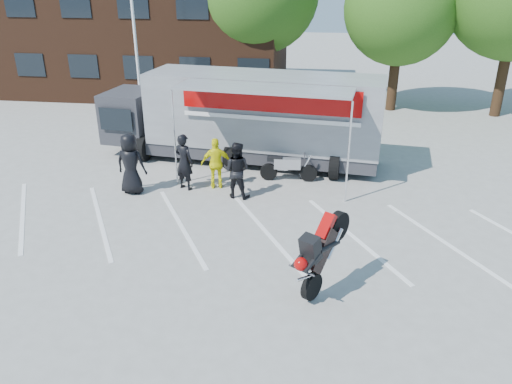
% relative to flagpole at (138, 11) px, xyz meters
% --- Properties ---
extents(ground, '(100.00, 100.00, 0.00)m').
position_rel_flagpole_xyz_m(ground, '(6.24, -10.00, -5.05)').
color(ground, '#9E9E99').
rests_on(ground, ground).
extents(parking_bay_lines, '(18.09, 13.33, 0.01)m').
position_rel_flagpole_xyz_m(parking_bay_lines, '(6.24, -9.00, -5.05)').
color(parking_bay_lines, white).
rests_on(parking_bay_lines, ground).
extents(office_building, '(18.00, 8.00, 7.00)m').
position_rel_flagpole_xyz_m(office_building, '(-3.76, 8.00, -1.55)').
color(office_building, '#412315').
rests_on(office_building, ground).
extents(flagpole, '(1.61, 0.12, 8.00)m').
position_rel_flagpole_xyz_m(flagpole, '(0.00, 0.00, 0.00)').
color(flagpole, white).
rests_on(flagpole, ground).
extents(tree_mid, '(5.44, 5.44, 7.68)m').
position_rel_flagpole_xyz_m(tree_mid, '(11.24, 5.00, -0.11)').
color(tree_mid, '#382314').
rests_on(tree_mid, ground).
extents(transporter_truck, '(10.76, 6.14, 3.26)m').
position_rel_flagpole_xyz_m(transporter_truck, '(5.22, -3.55, -5.05)').
color(transporter_truck, gray).
rests_on(transporter_truck, ground).
extents(parked_motorcycle, '(2.01, 0.76, 1.04)m').
position_rel_flagpole_xyz_m(parked_motorcycle, '(6.78, -5.29, -5.05)').
color(parked_motorcycle, '#ACACB1').
rests_on(parked_motorcycle, ground).
extents(stunt_bike_rider, '(1.63, 1.91, 2.05)m').
position_rel_flagpole_xyz_m(stunt_bike_rider, '(8.19, -11.44, -5.05)').
color(stunt_bike_rider, black).
rests_on(stunt_bike_rider, ground).
extents(spectator_leather_a, '(1.02, 0.72, 1.97)m').
position_rel_flagpole_xyz_m(spectator_leather_a, '(1.90, -6.97, -4.07)').
color(spectator_leather_a, black).
rests_on(spectator_leather_a, ground).
extents(spectator_leather_b, '(0.80, 0.69, 1.86)m').
position_rel_flagpole_xyz_m(spectator_leather_b, '(3.49, -6.43, -4.12)').
color(spectator_leather_b, black).
rests_on(spectator_leather_b, ground).
extents(spectator_leather_c, '(0.98, 0.82, 1.80)m').
position_rel_flagpole_xyz_m(spectator_leather_c, '(5.26, -6.83, -4.15)').
color(spectator_leather_c, black).
rests_on(spectator_leather_c, ground).
extents(spectator_hivis, '(1.06, 0.63, 1.70)m').
position_rel_flagpole_xyz_m(spectator_hivis, '(4.50, -6.22, -4.21)').
color(spectator_hivis, '#F8F20D').
rests_on(spectator_hivis, ground).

